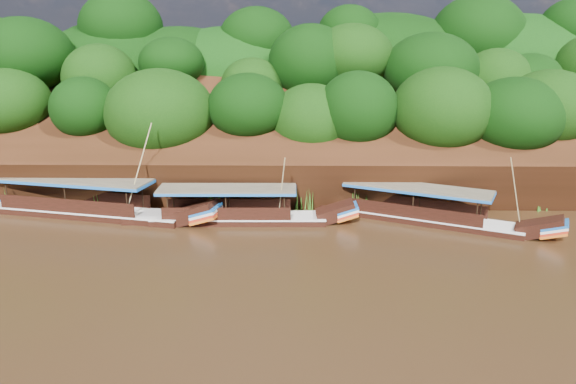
% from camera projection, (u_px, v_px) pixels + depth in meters
% --- Properties ---
extents(ground, '(160.00, 160.00, 0.00)m').
position_uv_depth(ground, '(272.00, 262.00, 31.40)').
color(ground, black).
rests_on(ground, ground).
extents(riverbank, '(120.00, 30.06, 19.40)m').
position_uv_depth(riverbank, '(282.00, 150.00, 52.77)').
color(riverbank, black).
rests_on(riverbank, ground).
extents(boat_0, '(14.29, 8.11, 5.72)m').
position_uv_depth(boat_0, '(439.00, 216.00, 37.70)').
color(boat_0, black).
rests_on(boat_0, ground).
extents(boat_1, '(14.00, 2.62, 5.19)m').
position_uv_depth(boat_1, '(249.00, 214.00, 38.08)').
color(boat_1, black).
rests_on(boat_1, ground).
extents(boat_2, '(17.01, 5.84, 7.17)m').
position_uv_depth(boat_2, '(98.00, 208.00, 39.21)').
color(boat_2, black).
rests_on(boat_2, ground).
extents(reeds, '(48.95, 2.62, 2.14)m').
position_uv_depth(reeds, '(242.00, 200.00, 40.24)').
color(reeds, '#2F5F17').
rests_on(reeds, ground).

